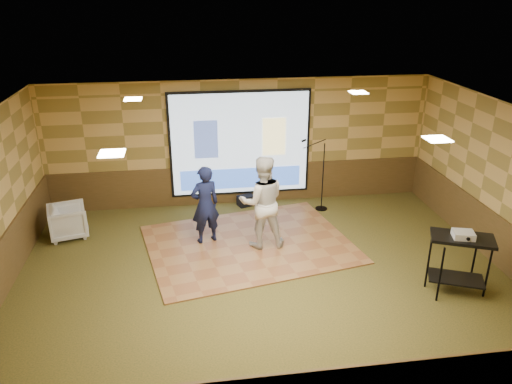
{
  "coord_description": "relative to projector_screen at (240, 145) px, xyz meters",
  "views": [
    {
      "loc": [
        -1.26,
        -7.74,
        4.94
      ],
      "look_at": [
        0.01,
        0.94,
        1.3
      ],
      "focal_mm": 35.0,
      "sensor_mm": 36.0,
      "label": 1
    }
  ],
  "objects": [
    {
      "name": "wainscot_right",
      "position": [
        4.48,
        -3.44,
        -1.0
      ],
      "size": [
        0.04,
        7.0,
        0.95
      ],
      "primitive_type": "cube",
      "color": "#473617",
      "rests_on": "ground"
    },
    {
      "name": "ground",
      "position": [
        0.0,
        -3.44,
        -1.47
      ],
      "size": [
        9.0,
        9.0,
        0.0
      ],
      "primitive_type": "plane",
      "color": "#303618",
      "rests_on": "ground"
    },
    {
      "name": "downlight_se",
      "position": [
        2.2,
        -4.94,
        1.5
      ],
      "size": [
        0.32,
        0.32,
        0.02
      ],
      "primitive_type": "cube",
      "color": "beige",
      "rests_on": "room_shell"
    },
    {
      "name": "duffel_bag",
      "position": [
        0.1,
        -0.19,
        -1.35
      ],
      "size": [
        0.46,
        0.38,
        0.25
      ],
      "primitive_type": "cube",
      "rotation": [
        0.0,
        0.0,
        0.35
      ],
      "color": "black",
      "rests_on": "ground"
    },
    {
      "name": "projector_screen",
      "position": [
        0.0,
        0.0,
        0.0
      ],
      "size": [
        3.32,
        0.06,
        2.52
      ],
      "color": "black",
      "rests_on": "room_shell"
    },
    {
      "name": "wainscot_back",
      "position": [
        0.0,
        0.04,
        -1.0
      ],
      "size": [
        9.0,
        0.04,
        0.95
      ],
      "primitive_type": "cube",
      "color": "#473617",
      "rests_on": "ground"
    },
    {
      "name": "downlight_nw",
      "position": [
        -2.2,
        -1.64,
        1.5
      ],
      "size": [
        0.32,
        0.32,
        0.02
      ],
      "primitive_type": "cube",
      "color": "beige",
      "rests_on": "room_shell"
    },
    {
      "name": "room_shell",
      "position": [
        0.0,
        -3.44,
        0.62
      ],
      "size": [
        9.04,
        7.04,
        3.02
      ],
      "color": "tan",
      "rests_on": "ground"
    },
    {
      "name": "player_right",
      "position": [
        0.17,
        -2.26,
        -0.49
      ],
      "size": [
        0.93,
        0.72,
        1.9
      ],
      "primitive_type": "imported",
      "rotation": [
        0.0,
        0.0,
        3.14
      ],
      "color": "silver",
      "rests_on": "dance_floor"
    },
    {
      "name": "dance_floor",
      "position": [
        -0.09,
        -2.18,
        -1.46
      ],
      "size": [
        4.55,
        3.8,
        0.03
      ],
      "primitive_type": "cube",
      "rotation": [
        0.0,
        0.0,
        0.2
      ],
      "color": "#916135",
      "rests_on": "ground"
    },
    {
      "name": "downlight_ne",
      "position": [
        2.2,
        -1.64,
        1.5
      ],
      "size": [
        0.32,
        0.32,
        0.02
      ],
      "primitive_type": "cube",
      "color": "beige",
      "rests_on": "room_shell"
    },
    {
      "name": "banquet_chair",
      "position": [
        -3.81,
        -1.24,
        -1.13
      ],
      "size": [
        0.92,
        0.91,
        0.69
      ],
      "primitive_type": "imported",
      "rotation": [
        0.0,
        0.0,
        1.82
      ],
      "color": "gray",
      "rests_on": "ground"
    },
    {
      "name": "downlight_sw",
      "position": [
        -2.2,
        -4.94,
        1.5
      ],
      "size": [
        0.32,
        0.32,
        0.02
      ],
      "primitive_type": "cube",
      "color": "beige",
      "rests_on": "room_shell"
    },
    {
      "name": "av_table",
      "position": [
        3.22,
        -4.37,
        -0.71
      ],
      "size": [
        1.02,
        0.53,
        1.07
      ],
      "rotation": [
        0.0,
        0.0,
        -0.41
      ],
      "color": "black",
      "rests_on": "ground"
    },
    {
      "name": "projector",
      "position": [
        3.21,
        -4.4,
        -0.35
      ],
      "size": [
        0.4,
        0.36,
        0.11
      ],
      "primitive_type": "cube",
      "rotation": [
        0.0,
        0.0,
        -0.27
      ],
      "color": "silver",
      "rests_on": "av_table"
    },
    {
      "name": "mic_stand",
      "position": [
        1.8,
        -0.66,
        -0.98
      ],
      "size": [
        0.69,
        0.28,
        1.76
      ],
      "rotation": [
        0.0,
        0.0,
        -0.08
      ],
      "color": "black",
      "rests_on": "ground"
    },
    {
      "name": "player_left",
      "position": [
        -0.95,
        -1.93,
        -0.63
      ],
      "size": [
        0.69,
        0.56,
        1.64
      ],
      "primitive_type": "imported",
      "rotation": [
        0.0,
        0.0,
        3.46
      ],
      "color": "#121739",
      "rests_on": "dance_floor"
    }
  ]
}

